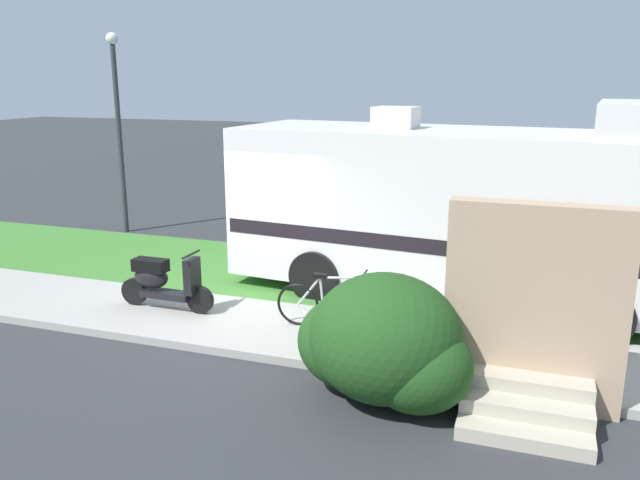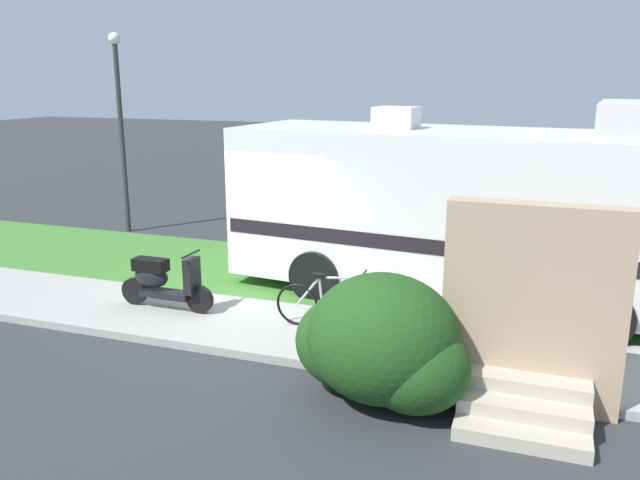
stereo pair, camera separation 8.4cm
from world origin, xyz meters
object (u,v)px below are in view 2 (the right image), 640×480
at_px(motorhome_rv, 466,208).
at_px(bicycle, 332,305).
at_px(scooter, 162,281).
at_px(pickup_truck_far, 490,178).
at_px(street_lamp_post, 120,115).
at_px(pickup_truck_near, 422,195).
at_px(bottle_green, 562,349).

distance_m(motorhome_rv, bicycle, 3.00).
relative_size(scooter, pickup_truck_far, 0.31).
xyz_separation_m(motorhome_rv, street_lamp_post, (-8.45, 2.32, 1.22)).
bearing_deg(bicycle, pickup_truck_near, 89.56).
xyz_separation_m(bicycle, bottle_green, (3.20, 0.12, -0.26)).
bearing_deg(scooter, motorhome_rv, 28.05).
height_order(bicycle, pickup_truck_near, pickup_truck_near).
relative_size(pickup_truck_near, bottle_green, 21.58).
relative_size(pickup_truck_far, bottle_green, 21.42).
xyz_separation_m(pickup_truck_far, bottle_green, (1.89, -10.11, -0.70)).
height_order(motorhome_rv, bicycle, motorhome_rv).
height_order(motorhome_rv, pickup_truck_near, motorhome_rv).
height_order(scooter, bottle_green, scooter).
bearing_deg(street_lamp_post, pickup_truck_far, 34.48).
bearing_deg(bottle_green, pickup_truck_near, 115.68).
height_order(pickup_truck_far, bottle_green, pickup_truck_far).
distance_m(pickup_truck_near, bottle_green, 7.30).
bearing_deg(street_lamp_post, pickup_truck_near, 16.51).
relative_size(pickup_truck_near, street_lamp_post, 1.12).
height_order(motorhome_rv, scooter, motorhome_rv).
bearing_deg(bicycle, pickup_truck_far, 82.73).
distance_m(motorhome_rv, street_lamp_post, 8.85).
distance_m(bottle_green, street_lamp_post, 11.33).
bearing_deg(pickup_truck_near, street_lamp_post, -163.49).
bearing_deg(motorhome_rv, scooter, -151.95).
height_order(bicycle, pickup_truck_far, pickup_truck_far).
bearing_deg(scooter, pickup_truck_far, 68.08).
distance_m(pickup_truck_far, bottle_green, 10.31).
bearing_deg(pickup_truck_near, bottle_green, -64.32).
height_order(scooter, pickup_truck_near, pickup_truck_near).
xyz_separation_m(motorhome_rv, bottle_green, (1.61, -2.17, -1.38)).
height_order(pickup_truck_near, pickup_truck_far, pickup_truck_near).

